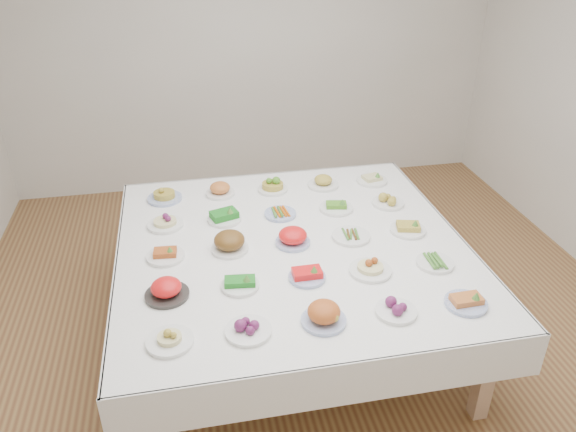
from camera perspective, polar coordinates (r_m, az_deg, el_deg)
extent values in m
plane|color=olive|center=(4.23, 1.73, -10.66)|extent=(5.00, 5.00, 0.00)
cube|color=silver|center=(5.86, -3.71, 16.15)|extent=(5.00, 0.02, 2.80)
cube|color=white|center=(3.71, 0.45, -3.27)|extent=(2.25, 2.25, 0.06)
cube|color=white|center=(4.73, -2.32, 2.78)|extent=(2.27, 0.02, 0.28)
cube|color=white|center=(2.93, 5.13, -16.77)|extent=(2.27, 0.02, 0.28)
cube|color=white|center=(4.11, 16.03, -2.79)|extent=(0.02, 2.27, 0.28)
cube|color=white|center=(3.75, -16.80, -6.36)|extent=(0.02, 2.27, 0.28)
cube|color=tan|center=(3.19, -13.78, -19.82)|extent=(0.09, 0.09, 0.69)
cube|color=tan|center=(3.55, 19.47, -14.69)|extent=(0.09, 0.09, 0.69)
cube|color=tan|center=(4.67, -13.46, -2.19)|extent=(0.09, 0.09, 0.69)
cube|color=tan|center=(4.92, 9.03, 0.02)|extent=(0.09, 0.09, 0.69)
cylinder|color=white|center=(2.98, -11.90, -12.41)|extent=(0.24, 0.24, 0.02)
cylinder|color=white|center=(2.99, -4.05, -11.62)|extent=(0.24, 0.24, 0.02)
cylinder|color=#4C66B2|center=(3.05, 3.63, -10.61)|extent=(0.24, 0.24, 0.02)
cylinder|color=white|center=(3.16, 10.90, -9.54)|extent=(0.23, 0.23, 0.02)
cylinder|color=#4C66B2|center=(3.31, 17.60, -8.51)|extent=(0.23, 0.23, 0.02)
cylinder|color=#2C2A27|center=(3.29, -12.17, -7.88)|extent=(0.25, 0.25, 0.02)
cylinder|color=white|center=(3.31, -4.88, -7.08)|extent=(0.22, 0.22, 0.02)
cylinder|color=#4C66B2|center=(3.36, 1.94, -6.28)|extent=(0.22, 0.22, 0.02)
cylinder|color=white|center=(3.45, 8.33, -5.54)|extent=(0.26, 0.26, 0.02)
cylinder|color=white|center=(3.60, 14.68, -4.70)|extent=(0.23, 0.23, 0.02)
cylinder|color=white|center=(3.63, -12.32, -4.06)|extent=(0.24, 0.24, 0.02)
cylinder|color=white|center=(3.64, -5.93, -3.37)|extent=(0.24, 0.24, 0.02)
cylinder|color=#4C66B2|center=(3.69, 0.49, -2.75)|extent=(0.23, 0.23, 0.02)
cylinder|color=white|center=(3.78, 6.41, -2.10)|extent=(0.25, 0.25, 0.02)
cylinder|color=white|center=(3.91, 12.07, -1.44)|extent=(0.24, 0.24, 0.02)
cylinder|color=white|center=(3.98, -12.34, -0.91)|extent=(0.24, 0.24, 0.02)
cylinder|color=white|center=(3.98, -6.47, -0.35)|extent=(0.23, 0.23, 0.02)
cylinder|color=#4C66B2|center=(4.02, -0.80, 0.17)|extent=(0.22, 0.22, 0.02)
cylinder|color=white|center=(4.12, 4.91, 0.76)|extent=(0.24, 0.24, 0.02)
cylinder|color=white|center=(4.24, 10.13, 1.26)|extent=(0.23, 0.23, 0.02)
cylinder|color=#4C66B2|center=(4.34, -12.41, 1.72)|extent=(0.25, 0.25, 0.02)
cylinder|color=white|center=(4.35, -6.89, 2.25)|extent=(0.22, 0.22, 0.02)
cylinder|color=white|center=(4.38, -1.57, 2.69)|extent=(0.23, 0.23, 0.02)
cylinder|color=white|center=(4.46, 3.58, 3.14)|extent=(0.24, 0.24, 0.02)
cylinder|color=white|center=(4.57, 8.51, 3.54)|extent=(0.24, 0.24, 0.02)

